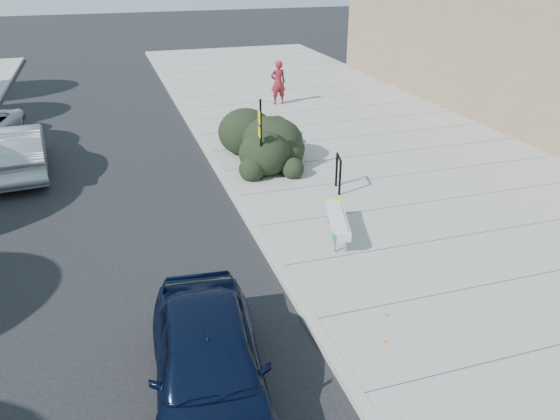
# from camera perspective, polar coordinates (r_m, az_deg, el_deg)

# --- Properties ---
(ground) EXTENTS (120.00, 120.00, 0.00)m
(ground) POSITION_cam_1_polar(r_m,az_deg,el_deg) (12.03, -0.08, -6.53)
(ground) COLOR black
(ground) RESTS_ON ground
(sidewalk_near) EXTENTS (11.20, 50.00, 0.15)m
(sidewalk_near) POSITION_cam_1_polar(r_m,az_deg,el_deg) (18.23, 12.01, 4.62)
(sidewalk_near) COLOR gray
(sidewalk_near) RESTS_ON ground
(curb_near) EXTENTS (0.22, 50.00, 0.17)m
(curb_near) POSITION_cam_1_polar(r_m,az_deg,el_deg) (16.31, -5.45, 2.61)
(curb_near) COLOR #9E9E99
(curb_near) RESTS_ON ground
(bench) EXTENTS (0.96, 1.97, 0.59)m
(bench) POSITION_cam_1_polar(r_m,az_deg,el_deg) (13.02, 6.04, -0.95)
(bench) COLOR gray
(bench) RESTS_ON sidewalk_near
(bike_rack) EXTENTS (0.23, 0.69, 1.04)m
(bike_rack) POSITION_cam_1_polar(r_m,az_deg,el_deg) (15.56, 6.13, 4.18)
(bike_rack) COLOR black
(bike_rack) RESTS_ON sidewalk_near
(sign_post) EXTENTS (0.10, 0.28, 2.44)m
(sign_post) POSITION_cam_1_polar(r_m,az_deg,el_deg) (16.04, -2.07, 7.86)
(sign_post) COLOR black
(sign_post) RESTS_ON sidewalk_near
(hedge) EXTENTS (3.31, 4.91, 1.68)m
(hedge) POSITION_cam_1_polar(r_m,az_deg,el_deg) (18.24, -1.49, 8.22)
(hedge) COLOR black
(hedge) RESTS_ON sidewalk_near
(sedan_navy) EXTENTS (2.16, 4.46, 1.47)m
(sedan_navy) POSITION_cam_1_polar(r_m,az_deg,el_deg) (8.62, -7.45, -15.57)
(sedan_navy) COLOR black
(sedan_navy) RESTS_ON ground
(wagon_silver) EXTENTS (2.04, 4.77, 1.53)m
(wagon_silver) POSITION_cam_1_polar(r_m,az_deg,el_deg) (19.05, -25.82, 5.70)
(wagon_silver) COLOR #9A9A9E
(wagon_silver) RESTS_ON ground
(pedestrian) EXTENTS (0.71, 0.47, 1.93)m
(pedestrian) POSITION_cam_1_polar(r_m,az_deg,el_deg) (24.91, -0.20, 13.18)
(pedestrian) COLOR maroon
(pedestrian) RESTS_ON sidewalk_near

